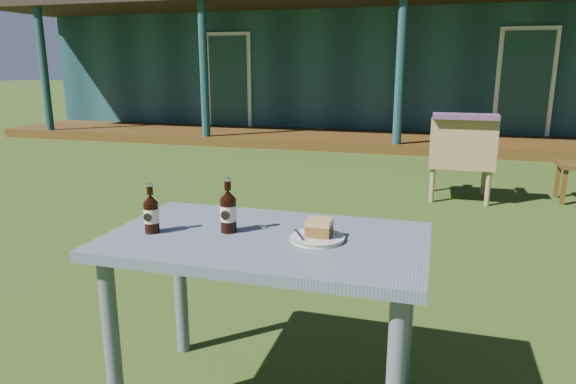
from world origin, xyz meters
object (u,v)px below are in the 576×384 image
(cake_slice, at_px, (319,227))
(cola_bottle_far, at_px, (151,213))
(cola_bottle_near, at_px, (228,211))
(plate, at_px, (317,238))
(armchair_left, at_px, (461,154))
(cafe_table, at_px, (266,261))

(cake_slice, relative_size, cola_bottle_far, 0.48)
(cola_bottle_near, distance_m, cola_bottle_far, 0.29)
(plate, relative_size, armchair_left, 0.24)
(plate, height_order, cola_bottle_near, cola_bottle_near)
(cafe_table, relative_size, plate, 5.88)
(cola_bottle_far, bearing_deg, armchair_left, 71.14)
(cafe_table, relative_size, cake_slice, 13.04)
(cafe_table, xyz_separation_m, armchair_left, (0.85, 3.67, -0.14))
(cake_slice, bearing_deg, cafe_table, -173.49)
(cake_slice, height_order, cola_bottle_near, cola_bottle_near)
(cola_bottle_far, height_order, armchair_left, cola_bottle_far)
(cake_slice, xyz_separation_m, armchair_left, (0.65, 3.65, -0.29))
(armchair_left, bearing_deg, plate, -100.10)
(plate, relative_size, cake_slice, 2.22)
(armchair_left, bearing_deg, cake_slice, -100.09)
(cafe_table, distance_m, plate, 0.23)
(plate, relative_size, cola_bottle_far, 1.06)
(cake_slice, height_order, armchair_left, armchair_left)
(cola_bottle_far, relative_size, armchair_left, 0.23)
(cake_slice, distance_m, cola_bottle_near, 0.36)
(cola_bottle_near, xyz_separation_m, armchair_left, (1.00, 3.67, -0.33))
(cola_bottle_near, distance_m, armchair_left, 3.81)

